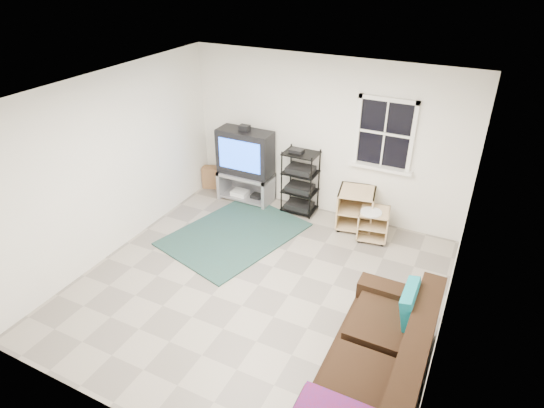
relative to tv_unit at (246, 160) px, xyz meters
The scene contains 8 objects.
room 2.38m from the tv_unit, ahead, with size 4.60×4.62×4.60m.
tv_unit is the anchor object (origin of this frame).
av_rack 1.05m from the tv_unit, ahead, with size 0.56×0.41×1.12m.
side_table_left 2.05m from the tv_unit, ahead, with size 0.65×0.65×0.66m.
side_table_right 2.42m from the tv_unit, ahead, with size 0.52×0.52×0.52m.
sofa 4.36m from the tv_unit, 43.01° to the right, with size 0.92×2.06×0.94m.
shag_rug 1.40m from the tv_unit, 70.12° to the right, with size 1.52×2.08×0.02m, color black.
paper_bag 1.02m from the tv_unit, behind, with size 0.29×0.19×0.41m, color olive.
Camera 1 is at (2.29, -4.20, 3.96)m, focal length 30.00 mm.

